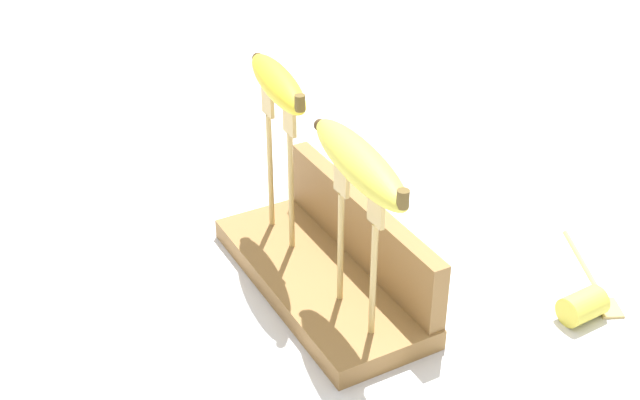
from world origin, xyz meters
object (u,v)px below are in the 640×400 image
fork_stand_left (280,156)px  banana_raised_right (359,162)px  fork_fallen_far (595,283)px  banana_raised_left (278,83)px  fork_stand_right (357,236)px  banana_chunk_far (583,306)px

fork_stand_left → banana_raised_right: banana_raised_right is taller
fork_stand_left → fork_fallen_far: size_ratio=1.13×
fork_stand_left → banana_raised_left: 0.10m
fork_stand_left → fork_fallen_far: bearing=50.7°
fork_stand_left → banana_raised_right: bearing=0.0°
fork_stand_left → banana_raised_left: (-0.00, 0.00, 0.10)m
fork_fallen_far → banana_raised_right: bearing=-102.2°
banana_raised_left → banana_raised_right: banana_raised_left is taller
fork_stand_right → fork_fallen_far: bearing=77.9°
banana_raised_right → fork_stand_left: bearing=-180.0°
fork_stand_left → banana_raised_right: size_ratio=0.96×
banana_raised_right → fork_fallen_far: size_ratio=1.18×
banana_raised_left → fork_fallen_far: (0.25, 0.31, -0.23)m
fork_stand_right → banana_raised_left: bearing=180.0°
fork_fallen_far → banana_chunk_far: 0.07m
banana_chunk_far → banana_raised_right: bearing=-113.2°
banana_raised_left → banana_raised_right: (0.18, -0.00, -0.02)m
banana_raised_right → banana_chunk_far: 0.34m
fork_stand_left → banana_chunk_far: (0.29, 0.25, -0.12)m
banana_raised_left → fork_fallen_far: 0.46m
fork_stand_left → fork_fallen_far: (0.25, 0.31, -0.14)m
banana_raised_right → fork_fallen_far: banana_raised_right is taller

